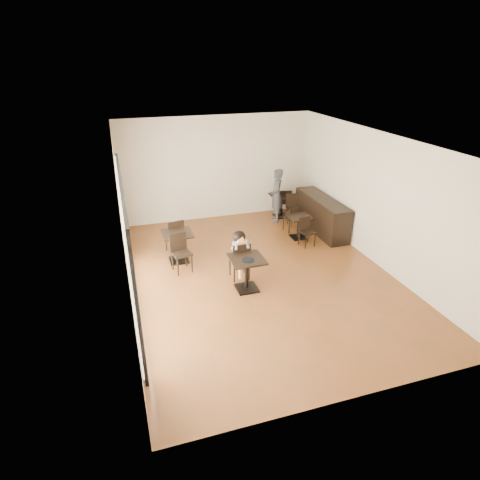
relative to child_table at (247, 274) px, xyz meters
name	(u,v)px	position (x,y,z in m)	size (l,w,h in m)	color
floor	(260,275)	(0.51, 0.50, -0.39)	(6.00, 8.00, 0.01)	brown
ceiling	(263,140)	(0.51, 0.50, 2.81)	(6.00, 8.00, 0.01)	silver
wall_back	(217,168)	(0.51, 4.50, 1.21)	(6.00, 0.01, 3.20)	beige
wall_front	(363,313)	(0.51, -3.50, 1.21)	(6.00, 0.01, 3.20)	beige
wall_left	(123,229)	(-2.49, 0.50, 1.21)	(0.01, 8.00, 3.20)	beige
wall_right	(377,199)	(3.51, 0.50, 1.21)	(0.01, 8.00, 3.20)	beige
storefront_window	(127,248)	(-2.46, 0.00, 1.01)	(0.04, 4.50, 2.60)	white
child_table	(247,274)	(0.00, 0.00, 0.00)	(0.74, 0.74, 0.78)	black
child_chair	(239,260)	(0.00, 0.55, 0.08)	(0.42, 0.42, 0.94)	black
child	(239,255)	(0.00, 0.55, 0.20)	(0.42, 0.59, 1.18)	slate
plate	(248,260)	(0.00, -0.10, 0.40)	(0.26, 0.26, 0.02)	black
pizza_slice	(242,241)	(0.00, 0.36, 0.63)	(0.27, 0.21, 0.06)	#E3C177
adult_patron	(276,196)	(2.15, 3.59, 0.45)	(0.61, 0.40, 1.68)	#3D3E43
cafe_table_mid	(299,227)	(2.29, 2.20, -0.06)	(0.63, 0.63, 0.66)	black
cafe_table_left	(178,247)	(-1.23, 1.81, 0.00)	(0.74, 0.74, 0.79)	black
cafe_table_back	(281,206)	(2.46, 3.89, -0.03)	(0.69, 0.69, 0.73)	black
chair_mid_a	(291,218)	(2.29, 2.75, 0.01)	(0.36, 0.36, 0.80)	black
chair_mid_b	(307,232)	(2.29, 1.65, 0.01)	(0.36, 0.36, 0.80)	black
chair_left_a	(174,236)	(-1.23, 2.36, 0.08)	(0.43, 0.43, 0.95)	black
chair_left_b	(182,254)	(-1.23, 1.26, 0.08)	(0.43, 0.43, 0.95)	black
chair_back_a	(284,202)	(2.61, 4.00, 0.05)	(0.40, 0.40, 0.88)	black
chair_back_b	(293,209)	(2.61, 3.34, 0.05)	(0.40, 0.40, 0.88)	black
service_counter	(321,214)	(3.16, 2.50, 0.11)	(0.60, 2.40, 1.00)	black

